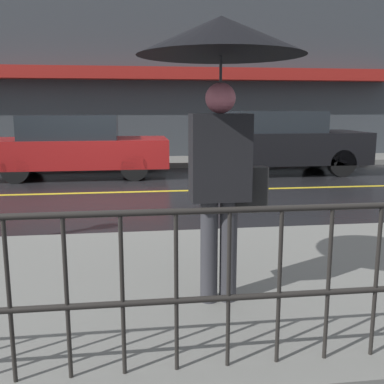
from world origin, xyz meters
TOP-DOWN VIEW (x-y plane):
  - ground_plane at (0.00, 0.00)m, footprint 80.00×80.00m
  - sidewalk_near at (0.00, -4.96)m, footprint 28.00×3.18m
  - sidewalk_far at (0.00, 4.28)m, footprint 28.00×1.82m
  - lane_marking at (0.00, 0.00)m, footprint 25.20×0.12m
  - building_storefront at (0.00, 5.31)m, footprint 28.00×0.85m
  - railing_foreground at (-0.00, -6.30)m, footprint 12.00×0.04m
  - pedestrian at (1.00, -5.42)m, footprint 1.19×1.19m
  - car_red at (-0.90, 2.16)m, footprint 4.10×1.73m
  - car_black at (3.98, 2.16)m, footprint 4.08×1.81m

SIDE VIEW (x-z plane):
  - ground_plane at x=0.00m, z-range 0.00..0.00m
  - lane_marking at x=0.00m, z-range 0.00..0.01m
  - sidewalk_near at x=0.00m, z-range 0.00..0.14m
  - sidewalk_far at x=0.00m, z-range 0.00..0.14m
  - railing_foreground at x=0.00m, z-range 0.25..1.19m
  - car_red at x=-0.90m, z-range 0.01..1.45m
  - car_black at x=3.98m, z-range 0.01..1.54m
  - pedestrian at x=1.00m, z-range 0.82..2.90m
  - building_storefront at x=0.00m, z-range 0.01..4.94m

